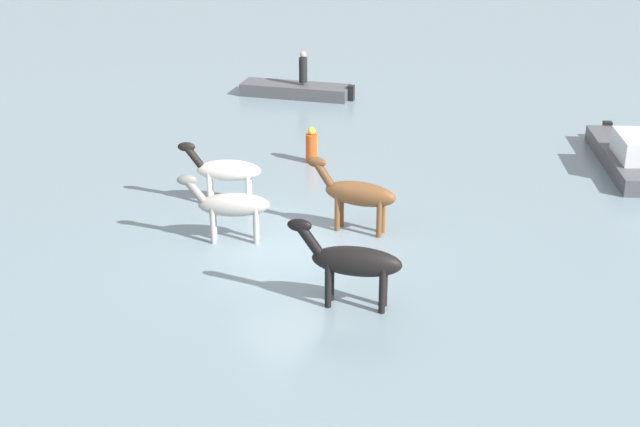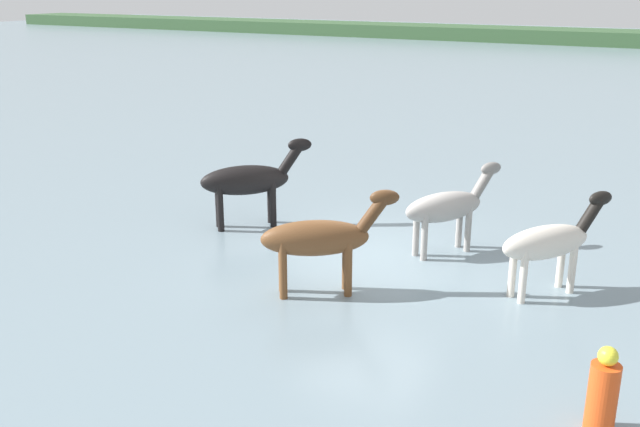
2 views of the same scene
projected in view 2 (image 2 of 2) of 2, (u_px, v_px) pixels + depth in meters
name	position (u px, v px, depth m)	size (l,w,h in m)	color
ground_plane	(370.00, 258.00, 14.12)	(162.26, 162.26, 0.00)	gray
horse_mid_herd	(320.00, 238.00, 12.21)	(2.19, 1.66, 1.87)	brown
horse_gray_outer	(549.00, 242.00, 12.21)	(1.66, 2.00, 1.76)	silver
horse_lead	(249.00, 180.00, 15.62)	(2.08, 2.00, 1.94)	black
horse_dark_mare	(447.00, 207.00, 14.10)	(1.57, 2.07, 1.76)	#9E9993
buoy_channel_marker	(603.00, 394.00, 8.54)	(0.36, 0.36, 1.14)	#E54C19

